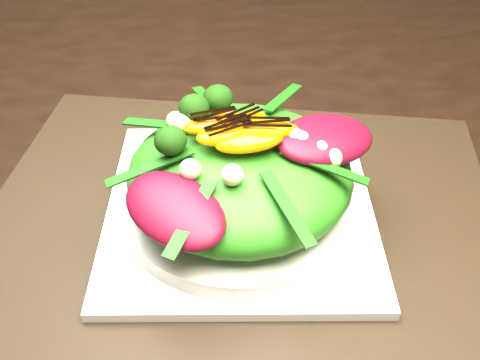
{
  "coord_description": "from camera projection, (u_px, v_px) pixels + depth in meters",
  "views": [
    {
      "loc": [
        0.07,
        -0.58,
        1.14
      ],
      "look_at": [
        0.11,
        -0.17,
        0.8
      ],
      "focal_mm": 42.0,
      "sensor_mm": 36.0,
      "label": 1
    }
  ],
  "objects": [
    {
      "name": "dining_table",
      "position": [
        140.0,
        136.0,
        0.7
      ],
      "size": [
        1.6,
        0.9,
        0.75
      ],
      "primitive_type": "cube",
      "color": "black",
      "rests_on": "floor"
    },
    {
      "name": "radicchio_leaf",
      "position": [
        325.0,
        139.0,
        0.51
      ],
      "size": [
        0.11,
        0.09,
        0.02
      ],
      "primitive_type": "ellipsoid",
      "rotation": [
        0.0,
        0.0,
        0.33
      ],
      "color": "#4A0716",
      "rests_on": "lettuce_mound"
    },
    {
      "name": "broccoli_floret",
      "position": [
        182.0,
        116.0,
        0.51
      ],
      "size": [
        0.05,
        0.05,
        0.04
      ],
      "primitive_type": "sphere",
      "rotation": [
        0.0,
        0.0,
        -0.31
      ],
      "color": "black",
      "rests_on": "lettuce_mound"
    },
    {
      "name": "orange_segment",
      "position": [
        242.0,
        119.0,
        0.52
      ],
      "size": [
        0.06,
        0.04,
        0.02
      ],
      "primitive_type": "ellipsoid",
      "rotation": [
        0.0,
        0.0,
        0.22
      ],
      "color": "orange",
      "rests_on": "lettuce_mound"
    },
    {
      "name": "plate_base",
      "position": [
        240.0,
        209.0,
        0.56
      ],
      "size": [
        0.28,
        0.28,
        0.01
      ],
      "primitive_type": "cube",
      "rotation": [
        0.0,
        0.0,
        -0.09
      ],
      "color": "silver",
      "rests_on": "placemat"
    },
    {
      "name": "placemat",
      "position": [
        240.0,
        214.0,
        0.56
      ],
      "size": [
        0.58,
        0.48,
        0.0
      ],
      "primitive_type": "cube",
      "rotation": [
        0.0,
        0.0,
        -0.21
      ],
      "color": "black",
      "rests_on": "dining_table"
    },
    {
      "name": "macadamia_nut",
      "position": [
        282.0,
        152.0,
        0.48
      ],
      "size": [
        0.02,
        0.02,
        0.02
      ],
      "primitive_type": "sphere",
      "rotation": [
        0.0,
        0.0,
        -0.01
      ],
      "color": "beige",
      "rests_on": "lettuce_mound"
    },
    {
      "name": "lettuce_mound",
      "position": [
        240.0,
        173.0,
        0.53
      ],
      "size": [
        0.26,
        0.26,
        0.07
      ],
      "primitive_type": "ellipsoid",
      "rotation": [
        0.0,
        0.0,
        0.24
      ],
      "color": "#2B7616",
      "rests_on": "salad_bowl"
    },
    {
      "name": "salad_bowl",
      "position": [
        240.0,
        198.0,
        0.55
      ],
      "size": [
        0.24,
        0.24,
        0.02
      ],
      "primitive_type": "cylinder",
      "rotation": [
        0.0,
        0.0,
        -0.0
      ],
      "color": "silver",
      "rests_on": "plate_base"
    },
    {
      "name": "balsamic_drizzle",
      "position": [
        242.0,
        111.0,
        0.51
      ],
      "size": [
        0.04,
        0.01,
        0.0
      ],
      "primitive_type": "cube",
      "rotation": [
        0.0,
        0.0,
        0.22
      ],
      "color": "black",
      "rests_on": "orange_segment"
    }
  ]
}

